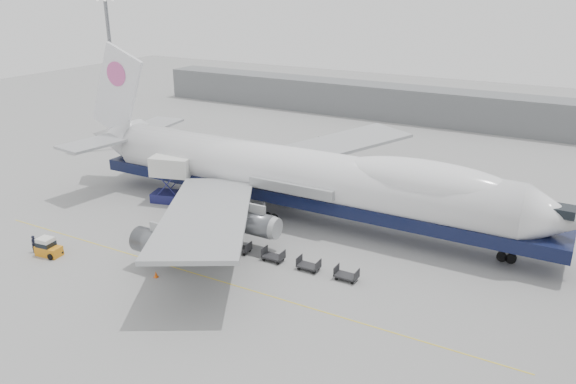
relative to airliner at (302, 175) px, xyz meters
The scene contains 15 objects.
ground 13.27m from the airliner, 93.08° to the right, with size 260.00×260.00×0.00m, color gray.
apron_line 18.87m from the airliner, 92.05° to the right, with size 60.00×0.15×0.01m, color gold.
hangar 59.01m from the airliner, 100.40° to the left, with size 110.00×8.00×7.00m, color slate.
floodlight_mast 45.14m from the airliner, 164.28° to the left, with size 2.40×2.40×25.43m.
airliner is the anchor object (origin of this frame).
catering_truck 17.99m from the airliner, 168.75° to the right, with size 6.27×5.01×6.26m.
baggage_tug 29.80m from the airliner, 130.30° to the right, with size 2.87×1.76×2.00m.
ground_worker 31.16m from the airliner, 132.75° to the right, with size 0.71×0.47×1.94m, color black.
traffic_cone 21.89m from the airliner, 105.31° to the right, with size 0.43×0.43×0.63m.
dolly_0 16.07m from the airliner, 129.92° to the right, with size 2.30×1.35×1.30m.
dolly_1 13.92m from the airliner, 115.53° to the right, with size 2.30×1.35×1.30m.
dolly_2 12.83m from the airliner, 96.76° to the right, with size 2.30×1.35×1.30m.
dolly_3 13.06m from the airliner, 76.48° to the right, with size 2.30×1.35×1.30m.
dolly_4 14.55m from the airliner, 59.06° to the right, with size 2.30×1.35×1.30m.
dolly_5 16.97m from the airliner, 46.21° to the right, with size 2.30×1.35×1.30m.
Camera 1 is at (30.70, -45.22, 27.62)m, focal length 35.00 mm.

